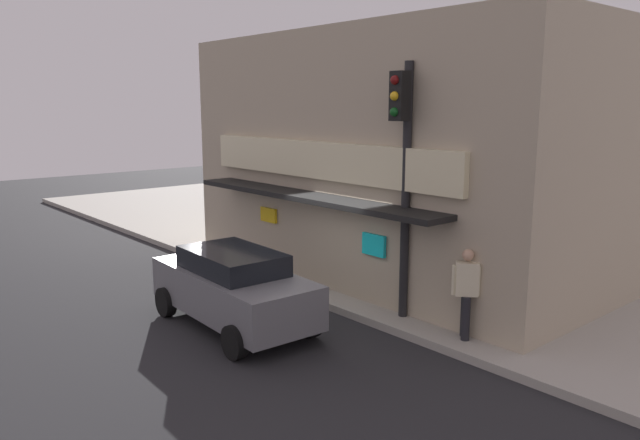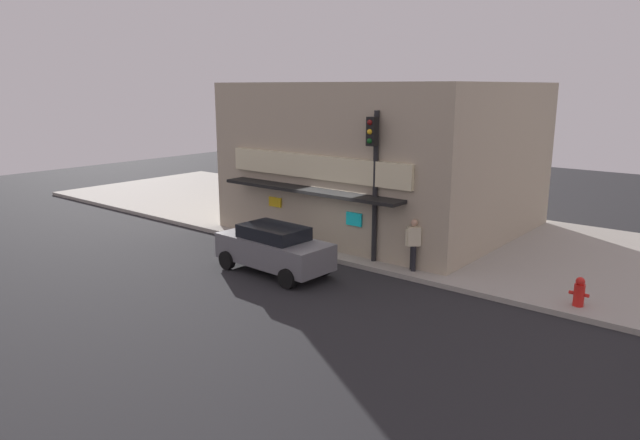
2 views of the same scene
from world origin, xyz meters
The scene contains 10 objects.
ground_plane centered at (0.00, 0.00, 0.00)m, with size 60.62×60.62×0.00m, color #232326.
sidewalk centered at (0.00, 5.45, 0.08)m, with size 40.42×10.90×0.17m, color #A39E93.
corner_building centered at (-1.03, 5.53, 3.22)m, with size 10.93×10.52×6.11m.
traffic_light centered at (1.67, 0.55, 3.49)m, with size 0.32×0.58×5.19m.
fire_hydrant centered at (8.47, 0.73, 0.57)m, with size 0.53×0.29×0.84m.
trash_can centered at (-4.62, 1.36, 0.63)m, with size 0.52×0.52×0.92m, color #2D2D2D.
pedestrian centered at (3.26, 0.61, 1.11)m, with size 0.49×0.46×1.73m.
potted_plant_by_doorway centered at (0.61, 1.70, 0.67)m, with size 0.57×0.57×0.88m.
potted_plant_by_window centered at (-3.15, 2.22, 0.72)m, with size 0.58×0.58×0.97m.
parked_car_grey centered at (-0.50, -2.11, 0.85)m, with size 4.22×2.05×1.61m.
Camera 2 is at (12.40, -15.46, 6.14)m, focal length 32.22 mm.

